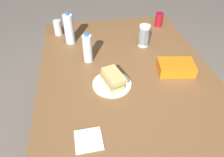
% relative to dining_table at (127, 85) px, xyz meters
% --- Properties ---
extents(ground_plane, '(8.00, 8.00, 0.00)m').
position_rel_dining_table_xyz_m(ground_plane, '(0.00, 0.00, -0.65)').
color(ground_plane, '#70665B').
extents(dining_table, '(1.71, 1.14, 0.72)m').
position_rel_dining_table_xyz_m(dining_table, '(0.00, 0.00, 0.00)').
color(dining_table, brown).
rests_on(dining_table, ground_plane).
extents(paper_plate, '(0.24, 0.24, 0.01)m').
position_rel_dining_table_xyz_m(paper_plate, '(0.06, -0.11, 0.08)').
color(paper_plate, white).
rests_on(paper_plate, dining_table).
extents(sandwich, '(0.20, 0.14, 0.08)m').
position_rel_dining_table_xyz_m(sandwich, '(0.06, -0.11, 0.13)').
color(sandwich, '#DBB26B').
rests_on(sandwich, paper_plate).
extents(soda_can_red, '(0.07, 0.07, 0.12)m').
position_rel_dining_table_xyz_m(soda_can_red, '(-0.65, 0.43, 0.13)').
color(soda_can_red, maroon).
rests_on(soda_can_red, dining_table).
extents(chip_bag, '(0.18, 0.25, 0.07)m').
position_rel_dining_table_xyz_m(chip_bag, '(0.00, 0.32, 0.11)').
color(chip_bag, orange).
rests_on(chip_bag, dining_table).
extents(water_bottle_tall, '(0.07, 0.07, 0.24)m').
position_rel_dining_table_xyz_m(water_bottle_tall, '(-0.50, -0.36, 0.19)').
color(water_bottle_tall, silver).
rests_on(water_bottle_tall, dining_table).
extents(plastic_cup_stack, '(0.08, 0.08, 0.17)m').
position_rel_dining_table_xyz_m(plastic_cup_stack, '(-0.36, 0.20, 0.16)').
color(plastic_cup_stack, silver).
rests_on(plastic_cup_stack, dining_table).
extents(water_bottle_spare, '(0.06, 0.06, 0.21)m').
position_rel_dining_table_xyz_m(water_bottle_spare, '(-0.22, -0.24, 0.17)').
color(water_bottle_spare, silver).
rests_on(water_bottle_spare, dining_table).
extents(soda_can_silver, '(0.07, 0.07, 0.12)m').
position_rel_dining_table_xyz_m(soda_can_silver, '(-0.65, -0.45, 0.13)').
color(soda_can_silver, silver).
rests_on(soda_can_silver, dining_table).
extents(paper_napkin, '(0.14, 0.14, 0.01)m').
position_rel_dining_table_xyz_m(paper_napkin, '(0.43, -0.29, 0.08)').
color(paper_napkin, white).
rests_on(paper_napkin, dining_table).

